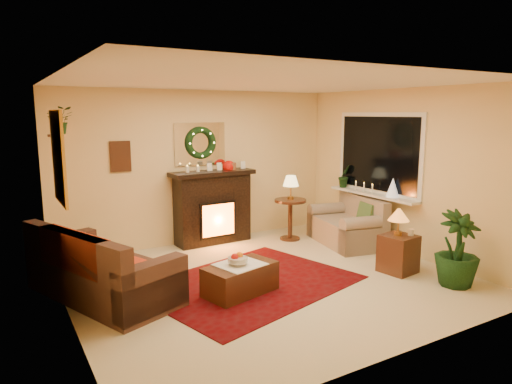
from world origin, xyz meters
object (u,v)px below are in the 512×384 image
sofa (103,263)px  side_table_round (290,221)px  loveseat (346,220)px  coffee_table (240,278)px  end_table_square (398,253)px  fireplace (213,211)px

sofa → side_table_round: 3.56m
loveseat → coffee_table: loveseat is taller
loveseat → coffee_table: (-2.62, -1.04, -0.21)m
side_table_round → coffee_table: size_ratio=0.81×
loveseat → side_table_round: bearing=145.4°
end_table_square → sofa: bearing=162.4°
sofa → fireplace: (2.16, 1.50, 0.12)m
sofa → coffee_table: size_ratio=2.29×
loveseat → end_table_square: bearing=-91.2°
side_table_round → end_table_square: (0.35, -2.17, -0.05)m
end_table_square → coffee_table: 2.34m
fireplace → end_table_square: size_ratio=2.41×
side_table_round → end_table_square: side_table_round is taller
sofa → end_table_square: 3.96m
fireplace → side_table_round: (1.26, -0.52, -0.23)m
loveseat → side_table_round: (-0.68, 0.70, -0.10)m
side_table_round → coffee_table: (-1.95, -1.74, -0.12)m
fireplace → side_table_round: 1.38m
sofa → fireplace: size_ratio=1.59×
sofa → loveseat: sofa is taller
fireplace → loveseat: size_ratio=0.92×
end_table_square → coffee_table: (-2.30, 0.43, -0.06)m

